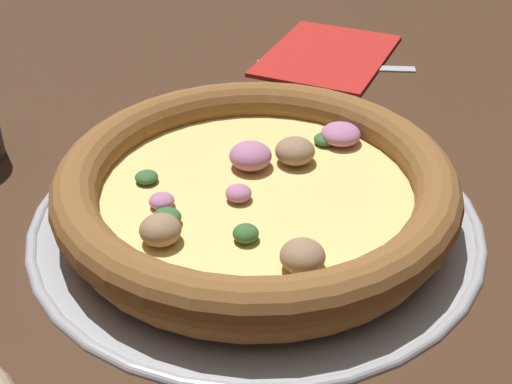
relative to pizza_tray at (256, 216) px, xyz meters
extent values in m
plane|color=#3D2616|center=(0.00, 0.00, 0.00)|extent=(3.00, 3.00, 0.00)
cylinder|color=#9E9EA3|center=(0.00, 0.00, 0.00)|extent=(0.32, 0.32, 0.00)
torus|color=#9E9EA3|center=(0.00, 0.00, 0.00)|extent=(0.32, 0.32, 0.01)
cylinder|color=#BC7F42|center=(0.00, 0.00, 0.01)|extent=(0.26, 0.26, 0.01)
torus|color=brown|center=(0.00, 0.00, 0.03)|extent=(0.28, 0.28, 0.03)
cylinder|color=#B7381E|center=(0.00, 0.00, 0.02)|extent=(0.23, 0.23, 0.00)
cylinder|color=#EAC670|center=(0.00, 0.00, 0.02)|extent=(0.22, 0.22, 0.00)
ellipsoid|color=#B26B93|center=(-0.01, 0.07, 0.03)|extent=(0.02, 0.02, 0.01)
ellipsoid|color=#8E7051|center=(-0.05, 0.07, 0.03)|extent=(0.03, 0.03, 0.02)
ellipsoid|color=#33602D|center=(0.02, 0.08, 0.03)|extent=(0.02, 0.02, 0.01)
ellipsoid|color=#8E7051|center=(-0.09, -0.02, 0.03)|extent=(0.04, 0.04, 0.02)
ellipsoid|color=#33602D|center=(0.06, -0.06, 0.03)|extent=(0.02, 0.02, 0.01)
ellipsoid|color=#33602D|center=(-0.06, 0.01, 0.03)|extent=(0.02, 0.02, 0.01)
ellipsoid|color=#B26B93|center=(0.03, 0.00, 0.03)|extent=(0.04, 0.04, 0.02)
ellipsoid|color=#8E7051|center=(0.03, -0.03, 0.03)|extent=(0.04, 0.04, 0.02)
ellipsoid|color=#B26B93|center=(0.06, -0.07, 0.03)|extent=(0.04, 0.04, 0.02)
ellipsoid|color=#B26B93|center=(-0.01, 0.01, 0.03)|extent=(0.02, 0.02, 0.01)
ellipsoid|color=#33602D|center=(-0.03, 0.06, 0.03)|extent=(0.02, 0.02, 0.01)
cube|color=#B2231E|center=(0.28, -0.11, 0.00)|extent=(0.20, 0.19, 0.01)
cube|color=#B7B7BC|center=(0.25, -0.14, 0.00)|extent=(0.04, 0.12, 0.00)
cube|color=#B7B7BC|center=(0.26, -0.06, 0.00)|extent=(0.03, 0.05, 0.00)
camera|label=1|loc=(-0.41, 0.05, 0.30)|focal=50.00mm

